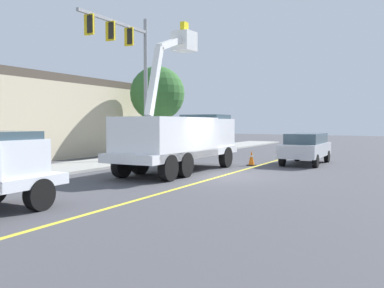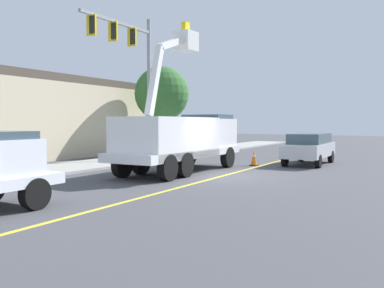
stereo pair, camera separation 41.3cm
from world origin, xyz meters
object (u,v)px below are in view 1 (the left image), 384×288
Objects in this scene: utility_bucket_truck at (181,137)px; traffic_signal_mast at (128,58)px; passing_minivan at (306,146)px; traffic_cone_mid_front at (251,158)px.

traffic_signal_mast is (1.63, 4.70, 4.26)m from utility_bucket_truck.
traffic_signal_mast is (-5.12, 8.40, 4.89)m from passing_minivan.
traffic_cone_mid_front is at bearing -19.85° from utility_bucket_truck.
passing_minivan is 3.28m from traffic_cone_mid_front.
passing_minivan is at bearing -58.63° from traffic_signal_mast.
traffic_signal_mast reaches higher than utility_bucket_truck.
passing_minivan is 6.10× the size of traffic_cone_mid_front.
utility_bucket_truck is 6.55m from traffic_signal_mast.
traffic_signal_mast reaches higher than traffic_cone_mid_front.
traffic_signal_mast is (-2.70, 6.26, 5.47)m from traffic_cone_mid_front.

